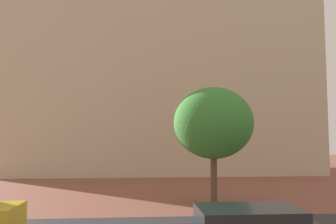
{
  "coord_description": "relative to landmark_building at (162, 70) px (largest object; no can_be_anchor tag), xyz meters",
  "views": [
    {
      "loc": [
        -1.44,
        -0.16,
        3.13
      ],
      "look_at": [
        -0.4,
        12.58,
        4.16
      ],
      "focal_mm": 37.13,
      "sensor_mm": 36.0,
      "label": 1
    }
  ],
  "objects": [
    {
      "name": "tree_curb_far",
      "position": [
        1.3,
        -18.94,
        -6.54
      ],
      "size": [
        3.94,
        3.94,
        5.75
      ],
      "color": "brown",
      "rests_on": "ground_plane"
    },
    {
      "name": "landmark_building",
      "position": [
        0.0,
        0.0,
        0.0
      ],
      "size": [
        28.79,
        13.76,
        34.08
      ],
      "color": "beige",
      "rests_on": "ground_plane"
    }
  ]
}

